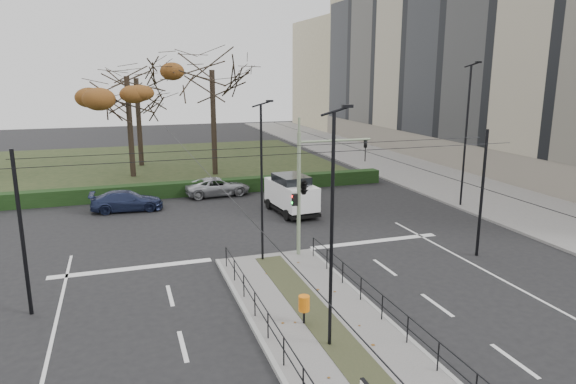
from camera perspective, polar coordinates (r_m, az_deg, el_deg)
name	(u,v)px	position (r m, az deg, el deg)	size (l,w,h in m)	color
ground	(301,300)	(20.02, 1.42, -11.93)	(140.00, 140.00, 0.00)	black
median_island	(326,329)	(17.91, 4.22, -14.93)	(4.40, 15.00, 0.14)	slate
sidewalk_east	(408,170)	(46.69, 13.20, 2.44)	(8.00, 90.00, 0.14)	slate
park	(123,166)	(49.77, -17.89, 2.78)	(38.00, 26.00, 0.10)	#212D16
hedge	(125,193)	(36.54, -17.62, -0.08)	(38.00, 1.00, 1.00)	black
apartment_block	(496,51)	(53.39, 22.14, 14.29)	(13.09, 52.10, 21.64)	tan
median_railing	(327,305)	(17.42, 4.40, -12.44)	(4.14, 13.24, 0.92)	black
catenary	(287,204)	(20.30, -0.06, -1.29)	(20.00, 34.00, 6.00)	black
traffic_light	(306,184)	(23.53, 1.98, 0.86)	(3.90, 2.22, 5.74)	gray
litter_bin	(304,304)	(17.77, 1.79, -12.32)	(0.39, 0.39, 0.99)	black
streetlamp_median_near	(332,229)	(15.38, 4.94, -4.14)	(0.62, 0.13, 7.46)	black
streetlamp_median_far	(262,181)	(22.67, -2.90, 1.20)	(0.60, 0.12, 7.19)	black
streetlamp_sidewalk	(466,134)	(34.16, 19.19, 6.10)	(0.75, 0.15, 9.00)	black
parked_car_third	(127,201)	(33.67, -17.47, -0.94)	(1.78, 4.38, 1.27)	#1F2849
parked_car_fourth	(218,187)	(36.46, -7.83, 0.61)	(2.10, 4.55, 1.27)	#9EA0A6
white_van	(291,193)	(31.44, 0.36, -0.15)	(2.38, 4.60, 2.38)	white
rust_tree	(126,76)	(43.53, -17.51, 12.17)	(7.98, 7.98, 10.64)	black
bare_tree_center	(136,85)	(48.63, -16.49, 11.36)	(6.91, 6.91, 10.46)	black
bare_tree_near	(212,78)	(42.96, -8.43, 12.45)	(8.20, 8.20, 11.39)	black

